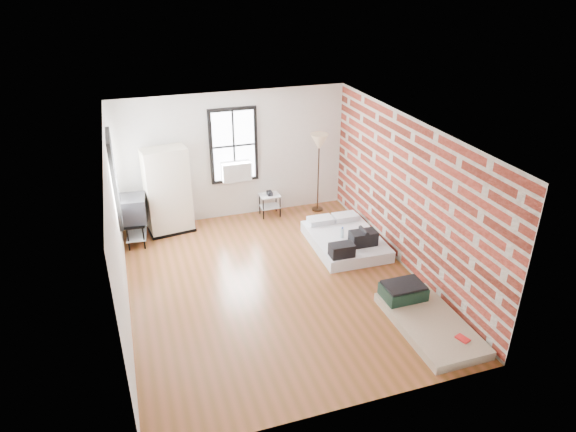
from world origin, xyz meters
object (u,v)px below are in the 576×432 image
object	(u,v)px
mattress_bare	(423,316)
tv_stand	(134,210)
wardrobe	(168,191)
mattress_main	(345,240)
side_table	(270,199)
floor_lamp	(319,145)

from	to	relation	value
mattress_bare	tv_stand	world-z (taller)	tv_stand
mattress_bare	wardrobe	world-z (taller)	wardrobe
wardrobe	tv_stand	xyz separation A→B (m)	(-0.72, -0.30, -0.19)
mattress_main	side_table	xyz separation A→B (m)	(-1.03, 1.86, 0.23)
mattress_main	floor_lamp	xyz separation A→B (m)	(0.09, 1.79, 1.41)
mattress_bare	side_table	bearing A→B (deg)	104.97
mattress_main	side_table	size ratio (longest dim) A/B	3.07
mattress_main	floor_lamp	size ratio (longest dim) A/B	0.99
mattress_main	tv_stand	distance (m)	4.27
mattress_bare	floor_lamp	world-z (taller)	floor_lamp
wardrobe	tv_stand	distance (m)	0.80
tv_stand	side_table	bearing A→B (deg)	13.03
mattress_main	wardrobe	distance (m)	3.78
mattress_main	tv_stand	world-z (taller)	tv_stand
wardrobe	floor_lamp	xyz separation A→B (m)	(3.33, 0.00, 0.64)
mattress_bare	tv_stand	xyz separation A→B (m)	(-4.14, 4.11, 0.60)
floor_lamp	tv_stand	bearing A→B (deg)	-175.73
mattress_main	mattress_bare	size ratio (longest dim) A/B	0.96
mattress_main	wardrobe	bearing A→B (deg)	152.38
wardrobe	tv_stand	size ratio (longest dim) A/B	1.82
side_table	tv_stand	world-z (taller)	tv_stand
tv_stand	mattress_main	bearing A→B (deg)	-14.86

